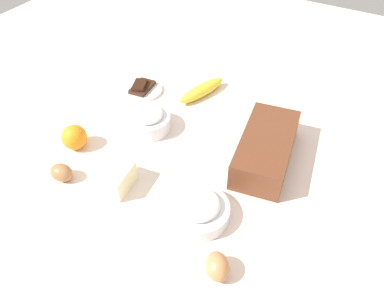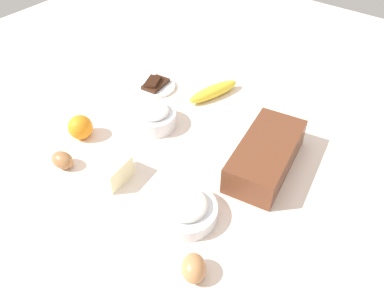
{
  "view_description": "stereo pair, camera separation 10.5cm",
  "coord_description": "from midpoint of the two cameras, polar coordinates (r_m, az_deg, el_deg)",
  "views": [
    {
      "loc": [
        0.68,
        0.39,
        0.74
      ],
      "look_at": [
        0.0,
        0.0,
        0.04
      ],
      "focal_mm": 36.65,
      "sensor_mm": 36.0,
      "label": 1
    },
    {
      "loc": [
        0.62,
        0.47,
        0.74
      ],
      "look_at": [
        0.0,
        0.0,
        0.04
      ],
      "focal_mm": 36.65,
      "sensor_mm": 36.0,
      "label": 2
    }
  ],
  "objects": [
    {
      "name": "banana",
      "position": [
        1.28,
        5.49,
        7.54
      ],
      "size": [
        0.19,
        0.1,
        0.04
      ],
      "primitive_type": "ellipsoid",
      "rotation": [
        0.0,
        0.0,
        2.85
      ],
      "color": "yellow",
      "rests_on": "ground_plane"
    },
    {
      "name": "egg_beside_bowl",
      "position": [
        1.07,
        -15.72,
        -2.4
      ],
      "size": [
        0.05,
        0.07,
        0.05
      ],
      "primitive_type": "ellipsoid",
      "rotation": [
        0.0,
        1.57,
        1.67
      ],
      "color": "#9B683F",
      "rests_on": "ground_plane"
    },
    {
      "name": "egg_near_butter",
      "position": [
        0.83,
        4.04,
        -17.76
      ],
      "size": [
        0.08,
        0.08,
        0.05
      ],
      "primitive_type": "ellipsoid",
      "rotation": [
        0.0,
        1.57,
        3.84
      ],
      "color": "#B57B4A",
      "rests_on": "ground_plane"
    },
    {
      "name": "flour_bowl",
      "position": [
        0.91,
        2.36,
        -9.55
      ],
      "size": [
        0.15,
        0.15,
        0.06
      ],
      "color": "white",
      "rests_on": "ground_plane"
    },
    {
      "name": "sugar_bowl",
      "position": [
        1.15,
        -3.03,
        3.93
      ],
      "size": [
        0.13,
        0.13,
        0.07
      ],
      "color": "white",
      "rests_on": "ground_plane"
    },
    {
      "name": "orange_fruit",
      "position": [
        1.14,
        -13.44,
        2.28
      ],
      "size": [
        0.07,
        0.07,
        0.07
      ],
      "primitive_type": "sphere",
      "color": "orange",
      "rests_on": "ground_plane"
    },
    {
      "name": "ground_plane",
      "position": [
        1.08,
        2.77,
        -2.09
      ],
      "size": [
        2.4,
        2.4,
        0.02
      ],
      "primitive_type": "cube",
      "color": "beige"
    },
    {
      "name": "chocolate_plate",
      "position": [
        1.33,
        -3.08,
        8.42
      ],
      "size": [
        0.13,
        0.13,
        0.03
      ],
      "color": "white",
      "rests_on": "ground_plane"
    },
    {
      "name": "butter_block",
      "position": [
        1.0,
        -8.52,
        -4.04
      ],
      "size": [
        0.1,
        0.07,
        0.06
      ],
      "primitive_type": "cube",
      "rotation": [
        0.0,
        0.0,
        0.12
      ],
      "color": "#F4EDB2",
      "rests_on": "ground_plane"
    },
    {
      "name": "loaf_pan",
      "position": [
        1.04,
        13.54,
        -1.66
      ],
      "size": [
        0.3,
        0.17,
        0.08
      ],
      "rotation": [
        0.0,
        0.0,
        0.17
      ],
      "color": "brown",
      "rests_on": "ground_plane"
    }
  ]
}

